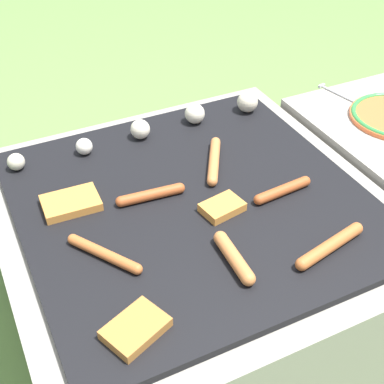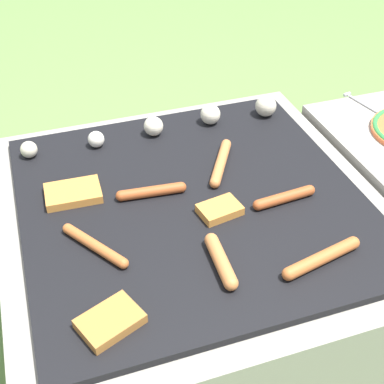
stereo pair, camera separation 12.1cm
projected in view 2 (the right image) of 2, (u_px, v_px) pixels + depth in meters
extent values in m
plane|color=#608442|center=(192.00, 306.00, 1.46)|extent=(14.00, 14.00, 0.00)
cube|color=gray|center=(192.00, 260.00, 1.35)|extent=(0.87, 0.87, 0.36)
cube|color=black|center=(192.00, 202.00, 1.23)|extent=(0.77, 0.77, 0.02)
cylinder|color=#B7602D|center=(322.00, 258.00, 1.06)|extent=(0.17, 0.06, 0.03)
sphere|color=#B7602D|center=(353.00, 243.00, 1.09)|extent=(0.03, 0.03, 0.03)
sphere|color=#B7602D|center=(288.00, 274.00, 1.02)|extent=(0.03, 0.03, 0.03)
cylinder|color=#B7602D|center=(95.00, 245.00, 1.09)|extent=(0.11, 0.15, 0.02)
sphere|color=#B7602D|center=(68.00, 229.00, 1.13)|extent=(0.02, 0.02, 0.02)
sphere|color=#B7602D|center=(123.00, 263.00, 1.05)|extent=(0.02, 0.02, 0.02)
cylinder|color=#A34C23|center=(284.00, 197.00, 1.21)|extent=(0.14, 0.04, 0.02)
sphere|color=#A34C23|center=(310.00, 190.00, 1.23)|extent=(0.02, 0.02, 0.02)
sphere|color=#A34C23|center=(258.00, 205.00, 1.19)|extent=(0.02, 0.02, 0.02)
cylinder|color=#C6753D|center=(221.00, 261.00, 1.05)|extent=(0.03, 0.12, 0.03)
sphere|color=#C6753D|center=(211.00, 240.00, 1.10)|extent=(0.03, 0.03, 0.03)
sphere|color=#C6753D|center=(231.00, 283.00, 1.00)|extent=(0.03, 0.03, 0.03)
cylinder|color=#A34C23|center=(151.00, 191.00, 1.22)|extent=(0.14, 0.04, 0.02)
sphere|color=#A34C23|center=(121.00, 196.00, 1.21)|extent=(0.02, 0.02, 0.02)
sphere|color=#A34C23|center=(181.00, 187.00, 1.24)|extent=(0.02, 0.02, 0.02)
cylinder|color=#C6753D|center=(221.00, 163.00, 1.31)|extent=(0.11, 0.16, 0.03)
sphere|color=#C6753D|center=(226.00, 144.00, 1.38)|extent=(0.03, 0.03, 0.03)
sphere|color=#C6753D|center=(215.00, 183.00, 1.25)|extent=(0.03, 0.03, 0.03)
cube|color=#B27033|center=(110.00, 321.00, 0.94)|extent=(0.13, 0.11, 0.02)
cube|color=#D18438|center=(73.00, 193.00, 1.22)|extent=(0.13, 0.09, 0.02)
cube|color=#D18438|center=(220.00, 210.00, 1.18)|extent=(0.10, 0.08, 0.02)
sphere|color=beige|center=(29.00, 149.00, 1.34)|extent=(0.04, 0.04, 0.04)
sphere|color=silver|center=(96.00, 139.00, 1.38)|extent=(0.04, 0.04, 0.04)
sphere|color=beige|center=(153.00, 126.00, 1.42)|extent=(0.05, 0.05, 0.05)
sphere|color=beige|center=(210.00, 114.00, 1.47)|extent=(0.06, 0.06, 0.06)
sphere|color=beige|center=(266.00, 106.00, 1.50)|extent=(0.06, 0.06, 0.06)
cylinder|color=silver|center=(371.00, 108.00, 1.54)|extent=(0.05, 0.19, 0.01)
cube|color=silver|center=(347.00, 94.00, 1.61)|extent=(0.03, 0.01, 0.01)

